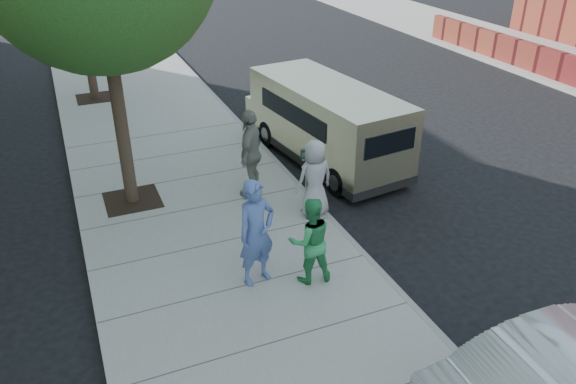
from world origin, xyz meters
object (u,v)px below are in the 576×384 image
object	(u,v)px
van	(324,121)
person_gray_shirt	(315,178)
person_green_shirt	(310,241)
person_officer	(256,233)
person_striped_polo	(251,153)
parking_meter	(307,164)

from	to	relation	value
van	person_gray_shirt	distance (m)	3.09
person_green_shirt	person_officer	bearing A→B (deg)	-13.65
person_officer	person_gray_shirt	size ratio (longest dim) A/B	1.17
person_gray_shirt	person_striped_polo	size ratio (longest dim) A/B	0.83
person_gray_shirt	person_officer	bearing A→B (deg)	37.55
parking_meter	person_gray_shirt	bearing A→B (deg)	-86.65
van	person_officer	world-z (taller)	person_officer
parking_meter	van	distance (m)	2.62
van	person_green_shirt	bearing A→B (deg)	-125.93
van	person_striped_polo	world-z (taller)	person_striped_polo
person_gray_shirt	van	bearing A→B (deg)	-124.34
parking_meter	person_striped_polo	size ratio (longest dim) A/B	0.64
person_green_shirt	person_gray_shirt	world-z (taller)	person_gray_shirt
person_gray_shirt	person_striped_polo	world-z (taller)	person_striped_polo
parking_meter	person_green_shirt	world-z (taller)	person_green_shirt
person_gray_shirt	person_striped_polo	bearing A→B (deg)	-61.30
person_green_shirt	van	bearing A→B (deg)	-111.35
person_officer	person_gray_shirt	bearing A→B (deg)	26.65
person_officer	person_gray_shirt	xyz separation A→B (m)	(1.91, 1.72, -0.15)
person_officer	person_striped_polo	size ratio (longest dim) A/B	0.98
person_officer	person_striped_polo	distance (m)	3.27
person_officer	person_green_shirt	xyz separation A→B (m)	(0.86, -0.33, -0.18)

